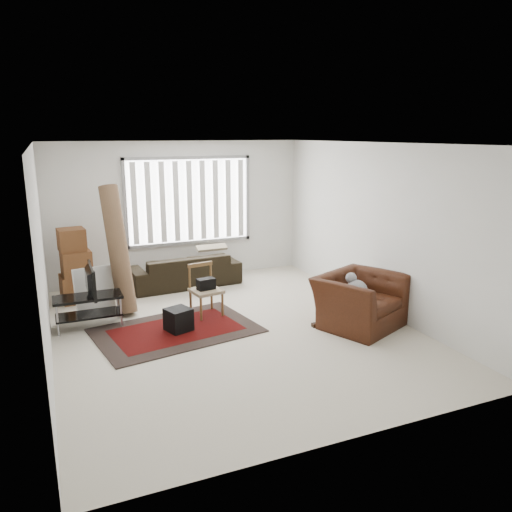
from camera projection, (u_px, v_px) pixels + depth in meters
The scene contains 11 objects.
room at pixel (222, 207), 7.45m from camera, with size 6.00×6.02×2.71m.
persian_rug at pixel (176, 330), 7.35m from camera, with size 2.50×1.88×0.02m.
tv_stand at pixel (88, 305), 7.42m from camera, with size 0.98×0.44×0.49m.
tv at pixel (86, 281), 7.33m from camera, with size 0.80×0.10×0.46m, color black.
subwoofer at pixel (178, 319), 7.30m from camera, with size 0.33×0.33×0.33m, color black.
moving_boxes at pixel (76, 268), 8.53m from camera, with size 0.57×0.53×1.28m.
white_flatpack at pixel (94, 291), 7.98m from camera, with size 0.60×0.09×0.77m, color silver.
rolled_rug at pixel (118, 249), 7.97m from camera, with size 0.31×0.31×2.06m, color brown.
sofa at pixel (185, 265), 9.48m from camera, with size 2.06×0.89×0.79m, color black.
side_chair at pixel (206, 288), 7.88m from camera, with size 0.51×0.51×0.83m.
armchair at pixel (360, 297), 7.45m from camera, with size 1.53×1.45×0.90m.
Camera 1 is at (-2.39, -6.51, 2.83)m, focal length 35.00 mm.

